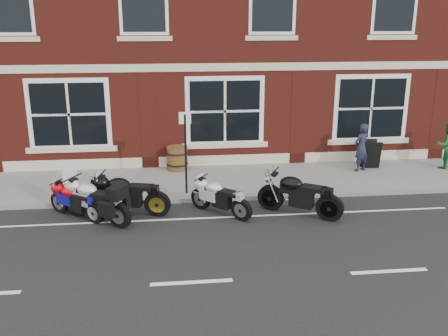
{
  "coord_description": "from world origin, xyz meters",
  "views": [
    {
      "loc": [
        -0.33,
        -11.63,
        4.92
      ],
      "look_at": [
        1.15,
        1.6,
        0.9
      ],
      "focal_mm": 40.0,
      "sensor_mm": 36.0,
      "label": 1
    }
  ],
  "objects": [
    {
      "name": "moto_touring_silver",
      "position": [
        -2.25,
        0.36,
        0.59
      ],
      "size": [
        1.84,
        1.47,
        1.46
      ],
      "rotation": [
        0.0,
        0.0,
        0.91
      ],
      "color": "black",
      "rests_on": "ground"
    },
    {
      "name": "kerb",
      "position": [
        0.0,
        1.42,
        0.06
      ],
      "size": [
        30.0,
        0.16,
        0.12
      ],
      "primitive_type": "cube",
      "color": "slate",
      "rests_on": "ground"
    },
    {
      "name": "ground",
      "position": [
        0.0,
        0.0,
        0.0
      ],
      "size": [
        80.0,
        80.0,
        0.0
      ],
      "primitive_type": "plane",
      "color": "black",
      "rests_on": "ground"
    },
    {
      "name": "barrel_planter",
      "position": [
        -0.11,
        4.16,
        0.51
      ],
      "size": [
        0.7,
        0.7,
        0.78
      ],
      "color": "#522D16",
      "rests_on": "sidewalk"
    },
    {
      "name": "moto_naked_black",
      "position": [
        2.92,
        0.18,
        0.6
      ],
      "size": [
        1.99,
        1.41,
        1.04
      ],
      "rotation": [
        0.0,
        0.0,
        0.97
      ],
      "color": "black",
      "rests_on": "ground"
    },
    {
      "name": "moto_sport_red",
      "position": [
        -2.76,
        0.63,
        0.48
      ],
      "size": [
        1.52,
        1.29,
        0.84
      ],
      "rotation": [
        0.0,
        0.0,
        0.88
      ],
      "color": "black",
      "rests_on": "ground"
    },
    {
      "name": "pedestrian_left",
      "position": [
        5.81,
        3.39,
        0.9
      ],
      "size": [
        0.68,
        0.6,
        1.56
      ],
      "primitive_type": "imported",
      "rotation": [
        0.0,
        0.0,
        3.63
      ],
      "color": "#191D2E",
      "rests_on": "sidewalk"
    },
    {
      "name": "parking_sign",
      "position": [
        0.1,
        1.83,
        1.47
      ],
      "size": [
        0.33,
        0.06,
        2.34
      ],
      "rotation": [
        0.0,
        0.0,
        -0.05
      ],
      "color": "black",
      "rests_on": "sidewalk"
    },
    {
      "name": "sidewalk",
      "position": [
        0.0,
        3.0,
        0.06
      ],
      "size": [
        30.0,
        3.0,
        0.12
      ],
      "primitive_type": "cube",
      "color": "slate",
      "rests_on": "ground"
    },
    {
      "name": "a_board_sign",
      "position": [
        6.27,
        3.69,
        0.59
      ],
      "size": [
        0.6,
        0.43,
        0.94
      ],
      "primitive_type": null,
      "rotation": [
        0.0,
        0.0,
        -0.1
      ],
      "color": "black",
      "rests_on": "sidewalk"
    },
    {
      "name": "moto_sport_black",
      "position": [
        -1.48,
        0.73,
        0.58
      ],
      "size": [
        2.19,
        0.74,
        1.0
      ],
      "rotation": [
        0.0,
        0.0,
        1.3
      ],
      "color": "black",
      "rests_on": "ground"
    },
    {
      "name": "pedestrian_right",
      "position": [
        8.73,
        3.38,
        0.9
      ],
      "size": [
        0.77,
        0.61,
        1.56
      ],
      "primitive_type": "imported",
      "rotation": [
        0.0,
        0.0,
        3.17
      ],
      "color": "#195828",
      "rests_on": "sidewalk"
    },
    {
      "name": "moto_sport_silver",
      "position": [
        0.91,
        0.44,
        0.5
      ],
      "size": [
        1.47,
        1.43,
        0.87
      ],
      "rotation": [
        0.0,
        0.0,
        0.8
      ],
      "color": "black",
      "rests_on": "ground"
    }
  ]
}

